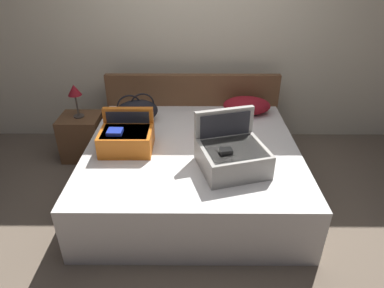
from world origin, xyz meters
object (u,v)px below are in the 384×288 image
Objects in this scene: hard_case_large at (232,154)px; nightstand at (83,137)px; table_lamp at (75,92)px; bed at (192,169)px; hard_case_medium at (127,137)px; pillow_near_headboard at (217,128)px; duffel_bag at (136,112)px; pillow_center_head at (247,105)px.

hard_case_large is 1.92m from nightstand.
bed is at bearing -28.20° from table_lamp.
pillow_near_headboard is at bearing 16.37° from hard_case_medium.
nightstand is 0.53m from table_lamp.
bed is 0.46m from pillow_near_headboard.
hard_case_large is 1.24× the size of nightstand.
hard_case_large reaches higher than duffel_bag.
pillow_center_head is at bearing 1.72° from nightstand.
nightstand is (-1.49, 0.47, -0.35)m from pillow_near_headboard.
pillow_center_head is (0.59, 0.72, 0.35)m from bed.
duffel_bag is 0.71m from table_lamp.
pillow_near_headboard is 1.60m from nightstand.
pillow_center_head reaches higher than pillow_near_headboard.
hard_case_medium reaches higher than nightstand.
pillow_near_headboard is (-0.08, 0.55, -0.04)m from hard_case_large.
duffel_bag is (0.01, 0.53, 0.01)m from hard_case_medium.
hard_case_large is 1.23m from duffel_bag.
bed is 3.76× the size of pillow_center_head.
table_lamp is (-0.66, 0.72, 0.14)m from hard_case_medium.
nightstand is at bearing 0.00° from table_lamp.
duffel_bag is at bearing 160.86° from pillow_near_headboard.
hard_case_medium is at bearing -146.66° from pillow_center_head.
pillow_near_headboard is 0.81× the size of nightstand.
hard_case_large is 1.35× the size of hard_case_medium.
table_lamp is (-1.84, -0.06, 0.17)m from pillow_center_head.
duffel_bag is (-0.90, 0.83, 0.00)m from hard_case_large.
duffel_bag is at bearing 140.22° from bed.
bed is 3.88× the size of nightstand.
hard_case_medium is 0.89× the size of pillow_center_head.
pillow_center_head is 1.85m from table_lamp.
bed is 0.62m from hard_case_large.
duffel_bag is at bearing -168.20° from pillow_center_head.
hard_case_large is at bearing -33.01° from table_lamp.
hard_case_medium is 1.14× the size of pillow_near_headboard.
hard_case_large reaches higher than pillow_center_head.
duffel_bag is at bearing -15.74° from nightstand.
hard_case_medium is at bearing -47.35° from nightstand.
bed is at bearing -129.39° from pillow_center_head.
hard_case_large is 1.11m from pillow_center_head.
duffel_bag is (-0.58, 0.48, 0.39)m from bed.
pillow_near_headboard is at bearing 83.03° from hard_case_large.
pillow_near_headboard is (0.82, -0.28, -0.04)m from duffel_bag.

